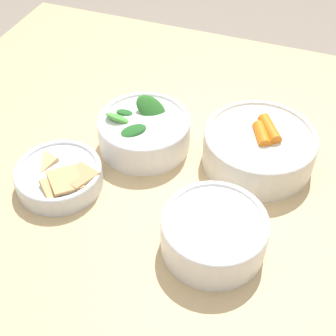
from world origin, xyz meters
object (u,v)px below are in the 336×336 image
bowl_beans_hotdog (214,232)px  bowl_cookies (59,176)px  bowl_carrots (259,147)px  bowl_greens (143,130)px

bowl_beans_hotdog → bowl_cookies: 0.27m
bowl_carrots → bowl_beans_hotdog: 0.19m
bowl_beans_hotdog → bowl_cookies: bowl_beans_hotdog is taller
bowl_greens → bowl_beans_hotdog: 0.24m
bowl_greens → bowl_cookies: 0.17m
bowl_carrots → bowl_beans_hotdog: bowl_carrots is taller
bowl_beans_hotdog → bowl_greens: bearing=-133.3°
bowl_greens → bowl_beans_hotdog: bowl_greens is taller
bowl_carrots → bowl_beans_hotdog: (0.19, -0.02, -0.00)m
bowl_cookies → bowl_greens: bearing=146.7°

